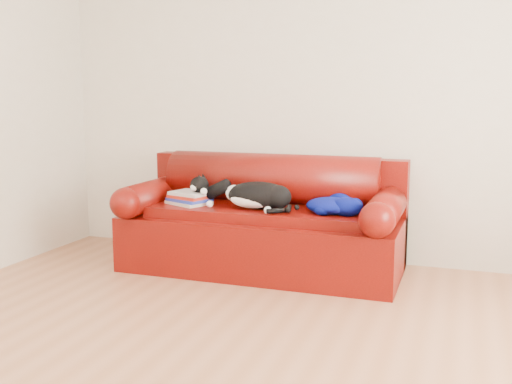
% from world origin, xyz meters
% --- Properties ---
extents(ground, '(4.50, 4.50, 0.00)m').
position_xyz_m(ground, '(0.00, 0.00, 0.00)').
color(ground, '#965E3C').
rests_on(ground, ground).
extents(room_shell, '(4.52, 4.02, 2.61)m').
position_xyz_m(room_shell, '(0.12, 0.02, 1.67)').
color(room_shell, beige).
rests_on(room_shell, ground).
extents(sofa_base, '(2.10, 0.90, 0.50)m').
position_xyz_m(sofa_base, '(-0.32, 1.49, 0.24)').
color(sofa_base, '#3C0302').
rests_on(sofa_base, ground).
extents(sofa_back, '(2.10, 1.01, 0.88)m').
position_xyz_m(sofa_back, '(-0.32, 1.74, 0.54)').
color(sofa_back, '#3C0302').
rests_on(sofa_back, ground).
extents(book_stack, '(0.38, 0.35, 0.10)m').
position_xyz_m(book_stack, '(-0.88, 1.39, 0.55)').
color(book_stack, beige).
rests_on(book_stack, sofa_base).
extents(cat, '(0.69, 0.36, 0.26)m').
position_xyz_m(cat, '(-0.31, 1.37, 0.60)').
color(cat, black).
rests_on(cat, sofa_base).
extents(blanket, '(0.44, 0.36, 0.14)m').
position_xyz_m(blanket, '(0.25, 1.41, 0.56)').
color(blanket, '#020343').
rests_on(blanket, sofa_base).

